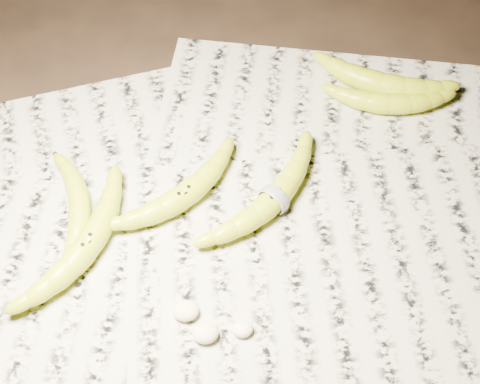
{
  "coord_description": "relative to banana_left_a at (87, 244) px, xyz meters",
  "views": [
    {
      "loc": [
        -0.07,
        -0.5,
        0.81
      ],
      "look_at": [
        0.01,
        0.01,
        0.05
      ],
      "focal_mm": 50.0,
      "sensor_mm": 36.0,
      "label": 1
    }
  ],
  "objects": [
    {
      "name": "flesh_chunk_c",
      "position": [
        0.19,
        -0.15,
        -0.01
      ],
      "size": [
        0.03,
        0.02,
        0.02
      ],
      "primitive_type": "ellipsoid",
      "color": "#FEF1C5",
      "rests_on": "newspaper_patch"
    },
    {
      "name": "banana_taped",
      "position": [
        0.26,
        0.04,
        -0.0
      ],
      "size": [
        0.21,
        0.19,
        0.04
      ],
      "primitive_type": null,
      "rotation": [
        0.0,
        0.0,
        0.72
      ],
      "color": "#B9BE17",
      "rests_on": "newspaper_patch"
    },
    {
      "name": "flesh_chunk_a",
      "position": [
        0.14,
        -0.14,
        -0.01
      ],
      "size": [
        0.03,
        0.03,
        0.02
      ],
      "primitive_type": "ellipsoid",
      "color": "#FEF1C5",
      "rests_on": "newspaper_patch"
    },
    {
      "name": "measuring_tape",
      "position": [
        0.26,
        0.04,
        -0.0
      ],
      "size": [
        0.03,
        0.04,
        0.05
      ],
      "primitive_type": "torus",
      "rotation": [
        0.0,
        1.57,
        0.72
      ],
      "color": "white",
      "rests_on": "newspaper_patch"
    },
    {
      "name": "banana_left_a",
      "position": [
        0.0,
        0.0,
        0.0
      ],
      "size": [
        0.18,
        0.22,
        0.04
      ],
      "primitive_type": null,
      "rotation": [
        0.0,
        0.0,
        0.95
      ],
      "color": "#B9BE17",
      "rests_on": "newspaper_patch"
    },
    {
      "name": "newspaper_patch",
      "position": [
        0.19,
        0.02,
        -0.02
      ],
      "size": [
        0.9,
        0.7,
        0.01
      ],
      "primitive_type": "cube",
      "color": "#B5B19B",
      "rests_on": "ground"
    },
    {
      "name": "ground",
      "position": [
        0.21,
        0.03,
        -0.03
      ],
      "size": [
        3.0,
        3.0,
        0.0
      ],
      "primitive_type": "plane",
      "color": "black",
      "rests_on": "ground"
    },
    {
      "name": "flesh_chunk_b",
      "position": [
        0.12,
        -0.11,
        -0.01
      ],
      "size": [
        0.03,
        0.03,
        0.02
      ],
      "primitive_type": "ellipsoid",
      "color": "#FEF1C5",
      "rests_on": "newspaper_patch"
    },
    {
      "name": "banana_center",
      "position": [
        0.14,
        0.06,
        -0.0
      ],
      "size": [
        0.2,
        0.16,
        0.04
      ],
      "primitive_type": null,
      "rotation": [
        0.0,
        0.0,
        0.57
      ],
      "color": "#B9BE17",
      "rests_on": "newspaper_patch"
    },
    {
      "name": "banana_upper_a",
      "position": [
        0.48,
        0.19,
        -0.0
      ],
      "size": [
        0.19,
        0.09,
        0.03
      ],
      "primitive_type": null,
      "rotation": [
        0.0,
        0.0,
        -0.22
      ],
      "color": "#B9BE17",
      "rests_on": "newspaper_patch"
    },
    {
      "name": "banana_upper_b",
      "position": [
        0.47,
        0.23,
        0.0
      ],
      "size": [
        0.21,
        0.15,
        0.04
      ],
      "primitive_type": null,
      "rotation": [
        0.0,
        0.0,
        -0.46
      ],
      "color": "#B9BE17",
      "rests_on": "newspaper_patch"
    },
    {
      "name": "banana_left_b",
      "position": [
        -0.01,
        0.07,
        -0.0
      ],
      "size": [
        0.06,
        0.17,
        0.03
      ],
      "primitive_type": null,
      "rotation": [
        0.0,
        0.0,
        1.62
      ],
      "color": "#B9BE17",
      "rests_on": "newspaper_patch"
    }
  ]
}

